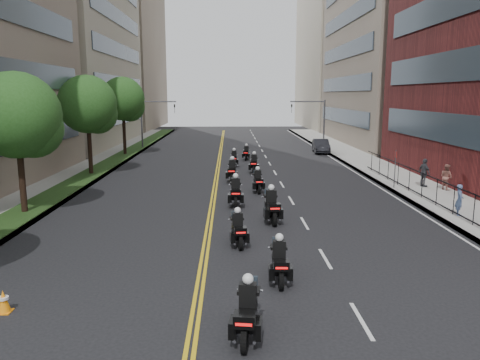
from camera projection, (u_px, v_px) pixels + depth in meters
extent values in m
plane|color=black|center=(247.00, 322.00, 12.96)|extent=(160.00, 160.00, 0.00)
cube|color=gray|center=(383.00, 171.00, 37.79)|extent=(4.00, 90.00, 0.15)
cube|color=gray|center=(85.00, 172.00, 37.26)|extent=(4.00, 90.00, 0.15)
cube|color=#1F3714|center=(95.00, 171.00, 37.26)|extent=(2.00, 90.00, 0.04)
cube|color=#333F4C|center=(459.00, 138.00, 29.35)|extent=(0.12, 25.80, 1.80)
cube|color=#333F4C|center=(464.00, 73.00, 28.63)|extent=(0.12, 25.80, 1.80)
cube|color=#333F4C|center=(470.00, 4.00, 27.91)|extent=(0.12, 25.80, 1.80)
cube|color=#816F5E|center=(406.00, 22.00, 57.93)|extent=(15.00, 28.00, 30.00)
cube|color=#333F4C|center=(342.00, 116.00, 59.83)|extent=(0.12, 24.08, 1.80)
cube|color=#333F4C|center=(343.00, 84.00, 59.11)|extent=(0.12, 24.08, 1.80)
cube|color=#333F4C|center=(344.00, 51.00, 58.39)|extent=(0.12, 24.08, 1.80)
cube|color=#333F4C|center=(346.00, 18.00, 57.67)|extent=(0.12, 24.08, 1.80)
cube|color=#A49F84|center=(346.00, 58.00, 87.79)|extent=(15.00, 28.00, 26.00)
cube|color=#333F4C|center=(10.00, 139.00, 28.73)|extent=(0.12, 25.80, 1.80)
cube|color=#333F4C|center=(4.00, 73.00, 28.00)|extent=(0.12, 25.80, 1.80)
cube|color=#A49F84|center=(51.00, 4.00, 56.59)|extent=(16.00, 28.00, 34.00)
cube|color=#333F4C|center=(123.00, 116.00, 59.21)|extent=(0.12, 24.08, 1.80)
cube|color=#333F4C|center=(121.00, 84.00, 58.49)|extent=(0.12, 24.08, 1.80)
cube|color=#333F4C|center=(120.00, 51.00, 57.76)|extent=(0.12, 24.08, 1.80)
cube|color=#333F4C|center=(118.00, 17.00, 57.04)|extent=(0.12, 24.08, 1.80)
cube|color=#816F5E|center=(113.00, 57.00, 86.81)|extent=(16.00, 28.00, 26.00)
cube|color=black|center=(446.00, 183.00, 24.71)|extent=(0.05, 28.00, 0.05)
cube|color=black|center=(444.00, 207.00, 24.95)|extent=(0.05, 28.00, 0.05)
cylinder|color=black|center=(21.00, 169.00, 24.07)|extent=(0.32, 0.32, 4.83)
sphere|color=#23501A|center=(17.00, 115.00, 23.57)|extent=(4.40, 4.40, 4.40)
sphere|color=#23501A|center=(33.00, 128.00, 24.10)|extent=(3.08, 3.08, 3.08)
cylinder|color=black|center=(90.00, 143.00, 35.84)|extent=(0.32, 0.32, 5.11)
sphere|color=#23501A|center=(87.00, 104.00, 35.31)|extent=(4.40, 4.40, 4.40)
sphere|color=#23501A|center=(97.00, 114.00, 35.85)|extent=(3.08, 3.08, 3.08)
cylinder|color=black|center=(124.00, 129.00, 47.62)|extent=(0.32, 0.32, 5.39)
sphere|color=#23501A|center=(123.00, 99.00, 47.06)|extent=(4.40, 4.40, 4.40)
sphere|color=#23501A|center=(130.00, 106.00, 47.61)|extent=(3.08, 3.08, 3.08)
cylinder|color=#3F3F44|center=(324.00, 124.00, 53.98)|extent=(0.18, 0.18, 5.60)
cylinder|color=#3F3F44|center=(307.00, 102.00, 53.47)|extent=(4.00, 0.14, 0.14)
imported|color=black|center=(292.00, 109.00, 53.57)|extent=(0.16, 0.20, 1.00)
cylinder|color=#3F3F44|center=(142.00, 125.00, 53.51)|extent=(0.18, 0.18, 5.60)
cylinder|color=#3F3F44|center=(159.00, 102.00, 53.09)|extent=(4.00, 0.14, 0.14)
imported|color=black|center=(175.00, 109.00, 53.27)|extent=(0.16, 0.20, 1.00)
cylinder|color=black|center=(244.00, 340.00, 11.36)|extent=(0.23, 0.70, 0.68)
cylinder|color=black|center=(250.00, 310.00, 12.93)|extent=(0.23, 0.70, 0.68)
cube|color=black|center=(248.00, 314.00, 12.09)|extent=(0.60, 1.40, 0.40)
cube|color=silver|center=(248.00, 321.00, 12.18)|extent=(0.45, 0.60, 0.30)
cube|color=black|center=(245.00, 320.00, 11.26)|extent=(0.57, 0.49, 0.32)
cube|color=red|center=(244.00, 325.00, 11.06)|extent=(0.40, 0.08, 0.07)
cube|color=black|center=(248.00, 295.00, 12.05)|extent=(0.48, 0.34, 0.62)
sphere|color=silver|center=(248.00, 279.00, 11.98)|extent=(0.29, 0.29, 0.29)
cylinder|color=black|center=(281.00, 280.00, 15.02)|extent=(0.15, 0.66, 0.66)
cylinder|color=black|center=(277.00, 263.00, 16.56)|extent=(0.15, 0.66, 0.66)
cube|color=black|center=(279.00, 263.00, 15.74)|extent=(0.44, 1.32, 0.39)
cube|color=silver|center=(279.00, 269.00, 15.83)|extent=(0.38, 0.54, 0.29)
cube|color=black|center=(281.00, 265.00, 14.93)|extent=(0.52, 0.42, 0.31)
cube|color=red|center=(282.00, 268.00, 14.74)|extent=(0.39, 0.04, 0.07)
cube|color=black|center=(279.00, 249.00, 15.70)|extent=(0.44, 0.28, 0.60)
sphere|color=silver|center=(279.00, 237.00, 15.64)|extent=(0.28, 0.28, 0.28)
cylinder|color=black|center=(240.00, 243.00, 18.86)|extent=(0.20, 0.66, 0.64)
cylinder|color=black|center=(236.00, 232.00, 20.33)|extent=(0.20, 0.66, 0.64)
cube|color=black|center=(238.00, 231.00, 19.55)|extent=(0.54, 1.32, 0.38)
cube|color=silver|center=(238.00, 236.00, 19.63)|extent=(0.42, 0.56, 0.28)
cube|color=black|center=(240.00, 231.00, 18.77)|extent=(0.54, 0.45, 0.30)
cube|color=red|center=(241.00, 233.00, 18.58)|extent=(0.38, 0.07, 0.07)
cube|color=black|center=(238.00, 220.00, 19.51)|extent=(0.44, 0.31, 0.59)
sphere|color=silver|center=(238.00, 210.00, 19.44)|extent=(0.28, 0.28, 0.28)
cylinder|color=black|center=(274.00, 219.00, 22.25)|extent=(0.21, 0.76, 0.75)
cylinder|color=black|center=(269.00, 210.00, 23.99)|extent=(0.21, 0.76, 0.75)
cube|color=black|center=(271.00, 208.00, 23.06)|extent=(0.57, 1.53, 0.44)
cube|color=silver|center=(271.00, 213.00, 23.16)|extent=(0.46, 0.64, 0.33)
cube|color=black|center=(274.00, 207.00, 22.14)|extent=(0.61, 0.50, 0.36)
cube|color=red|center=(275.00, 209.00, 21.92)|extent=(0.45, 0.06, 0.08)
cube|color=black|center=(271.00, 197.00, 23.02)|extent=(0.51, 0.34, 0.69)
sphere|color=silver|center=(271.00, 187.00, 22.94)|extent=(0.32, 0.32, 0.32)
cylinder|color=black|center=(236.00, 203.00, 25.57)|extent=(0.16, 0.75, 0.75)
cylinder|color=black|center=(236.00, 196.00, 27.31)|extent=(0.16, 0.75, 0.75)
cube|color=black|center=(236.00, 194.00, 26.39)|extent=(0.47, 1.49, 0.44)
cube|color=silver|center=(236.00, 198.00, 26.49)|extent=(0.42, 0.61, 0.33)
cube|color=black|center=(236.00, 192.00, 25.47)|extent=(0.58, 0.47, 0.35)
cube|color=red|center=(236.00, 194.00, 25.25)|extent=(0.44, 0.04, 0.08)
cube|color=black|center=(236.00, 184.00, 26.34)|extent=(0.49, 0.31, 0.68)
sphere|color=silver|center=(236.00, 176.00, 26.27)|extent=(0.32, 0.32, 0.32)
cylinder|color=black|center=(259.00, 189.00, 29.43)|extent=(0.17, 0.68, 0.67)
cylinder|color=black|center=(256.00, 184.00, 30.98)|extent=(0.17, 0.68, 0.67)
cube|color=black|center=(258.00, 182.00, 30.16)|extent=(0.48, 1.35, 0.39)
cube|color=silver|center=(258.00, 186.00, 30.25)|extent=(0.40, 0.56, 0.30)
cube|color=black|center=(259.00, 181.00, 29.34)|extent=(0.53, 0.44, 0.32)
cube|color=red|center=(259.00, 182.00, 29.14)|extent=(0.40, 0.05, 0.07)
cube|color=black|center=(258.00, 175.00, 30.12)|extent=(0.45, 0.30, 0.61)
sphere|color=silver|center=(258.00, 168.00, 30.05)|extent=(0.29, 0.29, 0.29)
cylinder|color=black|center=(232.00, 178.00, 33.02)|extent=(0.19, 0.74, 0.74)
cylinder|color=black|center=(233.00, 174.00, 34.73)|extent=(0.19, 0.74, 0.74)
cube|color=black|center=(232.00, 172.00, 33.82)|extent=(0.54, 1.49, 0.43)
cube|color=silver|center=(232.00, 175.00, 33.92)|extent=(0.45, 0.62, 0.33)
cube|color=black|center=(232.00, 170.00, 32.92)|extent=(0.59, 0.49, 0.35)
cube|color=red|center=(232.00, 171.00, 32.70)|extent=(0.43, 0.06, 0.08)
cube|color=black|center=(232.00, 165.00, 33.78)|extent=(0.49, 0.33, 0.67)
sphere|color=silver|center=(232.00, 158.00, 33.70)|extent=(0.31, 0.31, 0.31)
cylinder|color=black|center=(254.00, 170.00, 36.90)|extent=(0.21, 0.70, 0.69)
cylinder|color=black|center=(254.00, 167.00, 38.49)|extent=(0.21, 0.70, 0.69)
cube|color=black|center=(254.00, 165.00, 37.64)|extent=(0.56, 1.41, 0.41)
cube|color=silver|center=(254.00, 167.00, 37.74)|extent=(0.44, 0.59, 0.31)
cube|color=black|center=(254.00, 163.00, 36.80)|extent=(0.57, 0.48, 0.33)
cube|color=red|center=(254.00, 164.00, 36.60)|extent=(0.41, 0.07, 0.07)
cube|color=black|center=(254.00, 158.00, 37.60)|extent=(0.47, 0.33, 0.63)
sphere|color=silver|center=(254.00, 153.00, 37.53)|extent=(0.29, 0.29, 0.29)
cylinder|color=black|center=(234.00, 164.00, 40.17)|extent=(0.16, 0.66, 0.65)
cylinder|color=black|center=(234.00, 161.00, 41.68)|extent=(0.16, 0.66, 0.65)
cube|color=black|center=(234.00, 160.00, 40.87)|extent=(0.45, 1.31, 0.38)
cube|color=silver|center=(234.00, 162.00, 40.96)|extent=(0.38, 0.54, 0.29)
cube|color=black|center=(234.00, 158.00, 40.08)|extent=(0.51, 0.42, 0.31)
cube|color=red|center=(234.00, 159.00, 39.89)|extent=(0.38, 0.04, 0.07)
cube|color=black|center=(234.00, 154.00, 40.84)|extent=(0.43, 0.28, 0.59)
sphere|color=silver|center=(234.00, 149.00, 40.77)|extent=(0.28, 0.28, 0.28)
cylinder|color=black|center=(246.00, 157.00, 44.30)|extent=(0.19, 0.64, 0.63)
cylinder|color=black|center=(247.00, 155.00, 45.75)|extent=(0.19, 0.64, 0.63)
cube|color=black|center=(246.00, 154.00, 44.98)|extent=(0.51, 1.28, 0.37)
cube|color=silver|center=(246.00, 156.00, 45.06)|extent=(0.40, 0.54, 0.28)
cube|color=black|center=(246.00, 152.00, 44.21)|extent=(0.52, 0.44, 0.30)
cube|color=red|center=(246.00, 153.00, 44.03)|extent=(0.37, 0.06, 0.06)
cube|color=black|center=(246.00, 149.00, 44.94)|extent=(0.43, 0.30, 0.57)
sphere|color=silver|center=(246.00, 145.00, 44.88)|extent=(0.27, 0.27, 0.27)
imported|color=black|center=(321.00, 146.00, 50.30)|extent=(1.88, 4.54, 1.46)
imported|color=#4B5F89|center=(459.00, 200.00, 23.69)|extent=(0.53, 0.67, 1.59)
imported|color=#935C50|center=(446.00, 177.00, 30.04)|extent=(0.85, 0.97, 1.67)
imported|color=#393A40|center=(424.00, 173.00, 30.99)|extent=(0.73, 1.18, 1.88)
cube|color=orange|center=(5.00, 312.00, 13.53)|extent=(0.40, 0.40, 0.03)
cone|color=orange|center=(4.00, 301.00, 13.47)|extent=(0.38, 0.38, 0.67)
cylinder|color=silver|center=(3.00, 298.00, 13.46)|extent=(0.30, 0.30, 0.08)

